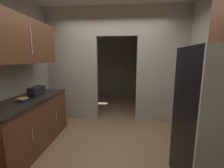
# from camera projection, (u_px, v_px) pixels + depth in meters

# --- Properties ---
(ground) EXTENTS (20.00, 20.00, 0.00)m
(ground) POSITION_uv_depth(u_px,v_px,m) (108.00, 153.00, 2.52)
(ground) COLOR #93704C
(kitchen_partition) EXTENTS (3.47, 0.12, 2.80)m
(kitchen_partition) POSITION_uv_depth(u_px,v_px,m) (115.00, 62.00, 3.70)
(kitchen_partition) COLOR #ADA899
(kitchen_partition) RESTS_ON ground
(adjoining_room_shell) EXTENTS (3.47, 2.75, 2.80)m
(adjoining_room_shell) POSITION_uv_depth(u_px,v_px,m) (119.00, 63.00, 5.55)
(adjoining_room_shell) COLOR gray
(adjoining_room_shell) RESTS_ON ground
(refrigerator) EXTENTS (0.72, 0.77, 1.71)m
(refrigerator) POSITION_uv_depth(u_px,v_px,m) (215.00, 122.00, 1.71)
(refrigerator) COLOR black
(refrigerator) RESTS_ON ground
(lower_cabinet_run) EXTENTS (0.65, 1.74, 0.90)m
(lower_cabinet_run) POSITION_uv_depth(u_px,v_px,m) (29.00, 124.00, 2.62)
(lower_cabinet_run) COLOR brown
(lower_cabinet_run) RESTS_ON ground
(upper_cabinet_counterside) EXTENTS (0.36, 1.57, 0.72)m
(upper_cabinet_counterside) POSITION_uv_depth(u_px,v_px,m) (21.00, 41.00, 2.38)
(upper_cabinet_counterside) COLOR brown
(boombox) EXTENTS (0.17, 0.34, 0.19)m
(boombox) POSITION_uv_depth(u_px,v_px,m) (37.00, 91.00, 2.78)
(boombox) COLOR black
(boombox) RESTS_ON lower_cabinet_run
(book_stack) EXTENTS (0.13, 0.17, 0.05)m
(book_stack) POSITION_uv_depth(u_px,v_px,m) (22.00, 100.00, 2.41)
(book_stack) COLOR black
(book_stack) RESTS_ON lower_cabinet_run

